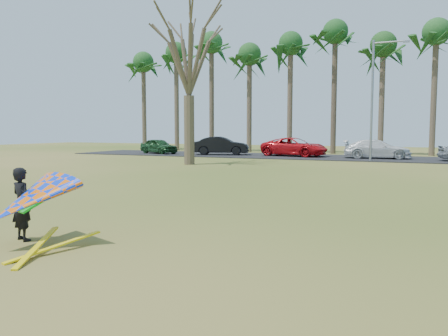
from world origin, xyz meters
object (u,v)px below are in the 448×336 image
at_px(car_3, 377,149).
at_px(kite_flyer, 28,201).
at_px(streetlight, 375,94).
at_px(bare_tree_left, 189,50).
at_px(car_1, 221,146).
at_px(car_2, 294,147).
at_px(car_0, 159,146).

relative_size(car_3, kite_flyer, 1.96).
bearing_deg(streetlight, bare_tree_left, -145.43).
bearing_deg(car_1, streetlight, -118.25).
relative_size(streetlight, car_2, 1.53).
xyz_separation_m(streetlight, car_0, (-18.04, 2.05, -3.75)).
bearing_deg(car_0, car_2, -65.11).
height_order(streetlight, car_0, streetlight).
xyz_separation_m(bare_tree_left, car_0, (-7.88, 9.05, -6.20)).
bearing_deg(car_3, car_1, 86.47).
bearing_deg(car_0, car_1, -66.04).
xyz_separation_m(bare_tree_left, car_1, (-2.04, 9.46, -6.10)).
bearing_deg(bare_tree_left, car_1, 102.19).
distance_m(car_3, kite_flyer, 27.98).
xyz_separation_m(bare_tree_left, streetlight, (10.16, 7.00, -2.45)).
bearing_deg(car_2, car_1, 108.54).
distance_m(car_0, car_2, 11.92).
relative_size(bare_tree_left, car_2, 1.86).
distance_m(streetlight, car_0, 18.54).
distance_m(car_1, car_3, 12.25).
xyz_separation_m(bare_tree_left, car_3, (10.20, 9.77, -6.17)).
bearing_deg(car_2, streetlight, -103.85).
height_order(car_1, car_2, car_1).
bearing_deg(car_2, car_3, -80.15).
bearing_deg(bare_tree_left, streetlight, 34.57).
distance_m(car_2, kite_flyer, 28.10).
relative_size(car_1, kite_flyer, 1.91).
relative_size(car_2, car_3, 1.11).
relative_size(streetlight, car_3, 1.71).
bearing_deg(kite_flyer, streetlight, 81.09).
height_order(streetlight, car_1, streetlight).
height_order(bare_tree_left, kite_flyer, bare_tree_left).
distance_m(bare_tree_left, car_0, 13.51).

